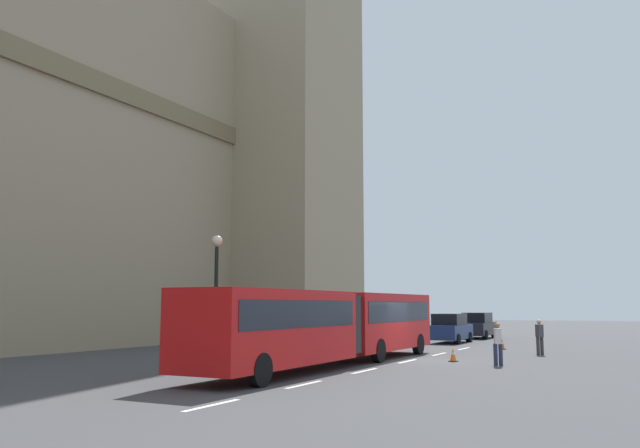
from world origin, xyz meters
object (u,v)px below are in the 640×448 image
(sedan_lead, at_px, (451,328))
(pedestrian_by_kerb, at_px, (540,336))
(sedan_trailing, at_px, (478,326))
(traffic_cone_middle, at_px, (502,344))
(pedestrian_near_cones, at_px, (498,342))
(articulated_bus, at_px, (332,321))
(traffic_cone_west, at_px, (453,355))
(street_lamp, at_px, (216,289))

(sedan_lead, distance_m, pedestrian_by_kerb, 10.39)
(sedan_trailing, xyz_separation_m, traffic_cone_middle, (-11.20, -4.02, -0.63))
(pedestrian_near_cones, height_order, pedestrian_by_kerb, same)
(articulated_bus, distance_m, pedestrian_by_kerb, 11.62)
(traffic_cone_west, height_order, pedestrian_near_cones, pedestrian_near_cones)
(traffic_cone_west, bearing_deg, traffic_cone_middle, -1.54)
(traffic_cone_middle, bearing_deg, pedestrian_near_cones, -169.15)
(traffic_cone_west, bearing_deg, street_lamp, 124.85)
(articulated_bus, height_order, traffic_cone_middle, articulated_bus)
(traffic_cone_west, distance_m, street_lamp, 10.43)
(traffic_cone_middle, bearing_deg, traffic_cone_west, 178.46)
(sedan_lead, xyz_separation_m, traffic_cone_west, (-13.50, -3.97, -0.63))
(articulated_bus, relative_size, street_lamp, 3.32)
(articulated_bus, relative_size, sedan_trailing, 3.98)
(articulated_bus, relative_size, traffic_cone_middle, 30.20)
(articulated_bus, height_order, street_lamp, street_lamp)
(street_lamp, xyz_separation_m, pedestrian_by_kerb, (11.30, -10.97, -2.14))
(sedan_lead, height_order, traffic_cone_middle, sedan_lead)
(articulated_bus, distance_m, pedestrian_near_cones, 6.65)
(articulated_bus, height_order, sedan_trailing, articulated_bus)
(sedan_trailing, bearing_deg, traffic_cone_west, -169.30)
(sedan_trailing, bearing_deg, pedestrian_by_kerb, -155.81)
(articulated_bus, xyz_separation_m, sedan_trailing, (24.09, 0.03, -0.83))
(traffic_cone_west, bearing_deg, sedan_lead, 16.37)
(traffic_cone_middle, height_order, pedestrian_by_kerb, pedestrian_by_kerb)
(pedestrian_near_cones, bearing_deg, traffic_cone_west, 63.20)
(sedan_trailing, distance_m, pedestrian_by_kerb, 15.86)
(sedan_lead, xyz_separation_m, pedestrian_by_kerb, (-7.95, -6.68, -0.00))
(street_lamp, bearing_deg, pedestrian_near_cones, -65.80)
(articulated_bus, relative_size, pedestrian_by_kerb, 10.36)
(sedan_lead, relative_size, pedestrian_near_cones, 2.60)
(street_lamp, bearing_deg, sedan_trailing, -9.85)
(traffic_cone_west, height_order, street_lamp, street_lamp)
(street_lamp, bearing_deg, pedestrian_by_kerb, -44.17)
(articulated_bus, relative_size, pedestrian_near_cones, 10.36)
(sedan_trailing, xyz_separation_m, pedestrian_by_kerb, (-14.47, -6.50, -0.00))
(sedan_trailing, distance_m, traffic_cone_west, 20.38)
(articulated_bus, xyz_separation_m, pedestrian_by_kerb, (9.62, -6.47, -0.83))
(traffic_cone_middle, height_order, pedestrian_near_cones, pedestrian_near_cones)
(traffic_cone_west, distance_m, pedestrian_by_kerb, 6.21)
(sedan_lead, height_order, street_lamp, street_lamp)
(sedan_lead, relative_size, traffic_cone_west, 7.59)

